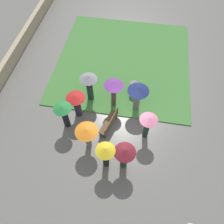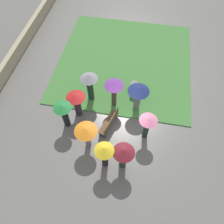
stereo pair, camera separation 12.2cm
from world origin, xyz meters
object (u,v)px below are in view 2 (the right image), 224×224
(crowd_person_orange, at_px, (86,132))
(crowd_person_grey, at_px, (90,83))
(crowd_person_purple, at_px, (114,88))
(crowd_person_pink, at_px, (148,124))
(crowd_person_red, at_px, (77,102))
(park_bench, at_px, (109,122))
(crowd_person_navy, at_px, (138,94))
(trash_bin, at_px, (134,88))
(crowd_person_yellow, at_px, (104,153))
(crowd_person_green, at_px, (64,112))
(crowd_person_maroon, at_px, (123,155))

(crowd_person_orange, distance_m, crowd_person_grey, 3.11)
(crowd_person_purple, relative_size, crowd_person_grey, 1.00)
(crowd_person_purple, bearing_deg, crowd_person_pink, -18.52)
(crowd_person_purple, xyz_separation_m, crowd_person_grey, (-0.22, -1.44, -0.17))
(crowd_person_purple, height_order, crowd_person_red, crowd_person_purple)
(crowd_person_grey, bearing_deg, crowd_person_orange, 89.65)
(park_bench, height_order, crowd_person_navy, crowd_person_navy)
(trash_bin, xyz_separation_m, crowd_person_yellow, (4.88, -0.85, 0.97))
(crowd_person_purple, height_order, crowd_person_pink, crowd_person_purple)
(crowd_person_green, distance_m, crowd_person_yellow, 3.18)
(crowd_person_purple, relative_size, crowd_person_yellow, 1.07)
(crowd_person_yellow, bearing_deg, crowd_person_pink, -102.86)
(crowd_person_orange, relative_size, crowd_person_grey, 0.85)
(crowd_person_maroon, bearing_deg, crowd_person_pink, -4.13)
(crowd_person_orange, bearing_deg, crowd_person_maroon, -113.08)
(crowd_person_purple, relative_size, crowd_person_green, 1.11)
(trash_bin, bearing_deg, crowd_person_green, -48.68)
(crowd_person_pink, bearing_deg, crowd_person_purple, 126.30)
(crowd_person_grey, bearing_deg, crowd_person_purple, 160.06)
(park_bench, xyz_separation_m, crowd_person_grey, (-1.78, -1.47, 0.94))
(park_bench, height_order, crowd_person_purple, crowd_person_purple)
(crowd_person_pink, bearing_deg, crowd_person_grey, 137.57)
(park_bench, relative_size, crowd_person_green, 0.92)
(crowd_person_pink, height_order, crowd_person_grey, crowd_person_grey)
(trash_bin, relative_size, crowd_person_pink, 0.44)
(trash_bin, height_order, crowd_person_navy, crowd_person_navy)
(crowd_person_green, relative_size, crowd_person_grey, 0.90)
(crowd_person_yellow, bearing_deg, crowd_person_orange, -9.40)
(crowd_person_purple, distance_m, crowd_person_red, 2.17)
(trash_bin, relative_size, crowd_person_red, 0.46)
(park_bench, bearing_deg, crowd_person_red, -89.78)
(crowd_person_green, bearing_deg, crowd_person_purple, 144.97)
(crowd_person_red, bearing_deg, crowd_person_green, -160.59)
(crowd_person_pink, relative_size, crowd_person_red, 1.05)
(crowd_person_yellow, bearing_deg, crowd_person_purple, -56.79)
(crowd_person_navy, distance_m, crowd_person_yellow, 3.84)
(crowd_person_purple, bearing_deg, crowd_person_maroon, -50.60)
(crowd_person_orange, relative_size, crowd_person_yellow, 0.91)
(crowd_person_purple, height_order, crowd_person_green, crowd_person_purple)
(crowd_person_purple, xyz_separation_m, crowd_person_orange, (2.83, -0.86, -0.23))
(trash_bin, relative_size, crowd_person_green, 0.44)
(park_bench, relative_size, crowd_person_grey, 0.83)
(trash_bin, xyz_separation_m, crowd_person_grey, (0.94, -2.51, 1.00))
(park_bench, distance_m, crowd_person_grey, 2.50)
(trash_bin, xyz_separation_m, crowd_person_purple, (1.17, -1.07, 1.18))
(crowd_person_green, relative_size, crowd_person_red, 1.06)
(trash_bin, relative_size, crowd_person_yellow, 0.42)
(crowd_person_orange, bearing_deg, crowd_person_pink, -71.02)
(crowd_person_purple, relative_size, crowd_person_red, 1.17)
(trash_bin, bearing_deg, crowd_person_navy, 12.60)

